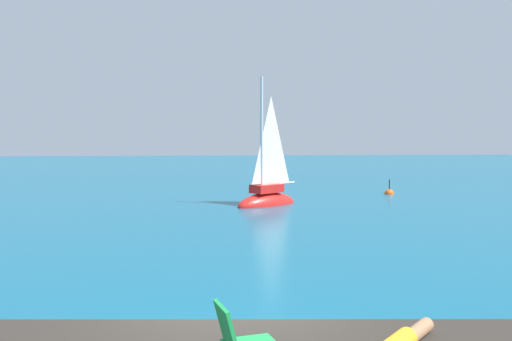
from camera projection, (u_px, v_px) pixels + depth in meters
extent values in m
ellipsoid|color=red|center=(267.00, 205.00, 27.87)|extent=(3.62, 3.14, 1.24)
cube|color=red|center=(267.00, 188.00, 27.82)|extent=(1.78, 1.64, 0.40)
cylinder|color=#B7B7BC|center=(262.00, 135.00, 27.42)|extent=(0.13, 0.13, 5.62)
cylinder|color=#B2B2B7|center=(278.00, 184.00, 28.33)|extent=(1.86, 1.43, 0.11)
pyramid|color=silver|center=(271.00, 140.00, 27.85)|extent=(1.48, 1.13, 4.27)
cylinder|color=#9E704C|center=(417.00, 332.00, 6.80)|extent=(0.60, 0.65, 0.18)
cube|color=green|center=(226.00, 327.00, 5.58)|extent=(0.26, 0.50, 0.45)
sphere|color=#EA5114|center=(389.00, 194.00, 32.88)|extent=(0.56, 0.56, 0.56)
cylinder|color=black|center=(389.00, 185.00, 32.84)|extent=(0.06, 0.06, 0.60)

